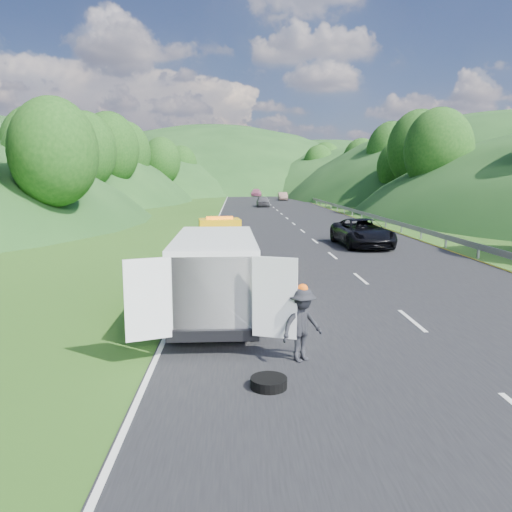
{
  "coord_description": "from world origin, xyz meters",
  "views": [
    {
      "loc": [
        -2.04,
        -15.72,
        4.12
      ],
      "look_at": [
        -1.35,
        1.99,
        1.3
      ],
      "focal_mm": 35.0,
      "sensor_mm": 36.0,
      "label": 1
    }
  ],
  "objects_px": {
    "tow_truck": "(222,243)",
    "passing_suv": "(362,247)",
    "white_van": "(215,272)",
    "spare_tire": "(269,388)",
    "child": "(230,319)",
    "woman": "(203,294)",
    "worker": "(302,361)",
    "suitcase": "(158,291)"
  },
  "relations": [
    {
      "from": "woman",
      "to": "child",
      "type": "xyz_separation_m",
      "value": [
        1.01,
        -3.21,
        0.0
      ]
    },
    {
      "from": "white_van",
      "to": "worker",
      "type": "distance_m",
      "value": 4.3
    },
    {
      "from": "child",
      "to": "passing_suv",
      "type": "distance_m",
      "value": 16.91
    },
    {
      "from": "white_van",
      "to": "passing_suv",
      "type": "xyz_separation_m",
      "value": [
        8.09,
        15.02,
        -1.39
      ]
    },
    {
      "from": "white_van",
      "to": "child",
      "type": "relative_size",
      "value": 7.68
    },
    {
      "from": "white_van",
      "to": "spare_tire",
      "type": "distance_m",
      "value": 5.26
    },
    {
      "from": "woman",
      "to": "child",
      "type": "distance_m",
      "value": 3.37
    },
    {
      "from": "worker",
      "to": "suitcase",
      "type": "relative_size",
      "value": 3.07
    },
    {
      "from": "passing_suv",
      "to": "child",
      "type": "bearing_deg",
      "value": -119.96
    },
    {
      "from": "worker",
      "to": "spare_tire",
      "type": "bearing_deg",
      "value": -152.87
    },
    {
      "from": "spare_tire",
      "to": "passing_suv",
      "type": "distance_m",
      "value": 21.09
    },
    {
      "from": "white_van",
      "to": "passing_suv",
      "type": "bearing_deg",
      "value": 60.64
    },
    {
      "from": "white_van",
      "to": "woman",
      "type": "height_order",
      "value": "white_van"
    },
    {
      "from": "worker",
      "to": "woman",
      "type": "bearing_deg",
      "value": 79.24
    },
    {
      "from": "child",
      "to": "passing_suv",
      "type": "height_order",
      "value": "passing_suv"
    },
    {
      "from": "suitcase",
      "to": "passing_suv",
      "type": "xyz_separation_m",
      "value": [
        10.15,
        12.53,
        -0.27
      ]
    },
    {
      "from": "white_van",
      "to": "spare_tire",
      "type": "bearing_deg",
      "value": -76.94
    },
    {
      "from": "child",
      "to": "worker",
      "type": "height_order",
      "value": "worker"
    },
    {
      "from": "woman",
      "to": "passing_suv",
      "type": "relative_size",
      "value": 0.28
    },
    {
      "from": "worker",
      "to": "passing_suv",
      "type": "xyz_separation_m",
      "value": [
        6.02,
        18.52,
        0.0
      ]
    },
    {
      "from": "tow_truck",
      "to": "white_van",
      "type": "xyz_separation_m",
      "value": [
        0.07,
        -8.51,
        0.28
      ]
    },
    {
      "from": "tow_truck",
      "to": "passing_suv",
      "type": "relative_size",
      "value": 0.93
    },
    {
      "from": "white_van",
      "to": "spare_tire",
      "type": "relative_size",
      "value": 9.52
    },
    {
      "from": "woman",
      "to": "white_van",
      "type": "bearing_deg",
      "value": -169.86
    },
    {
      "from": "white_van",
      "to": "woman",
      "type": "relative_size",
      "value": 4.19
    },
    {
      "from": "white_van",
      "to": "spare_tire",
      "type": "height_order",
      "value": "white_van"
    },
    {
      "from": "white_van",
      "to": "suitcase",
      "type": "distance_m",
      "value": 3.41
    },
    {
      "from": "spare_tire",
      "to": "white_van",
      "type": "bearing_deg",
      "value": 104.1
    },
    {
      "from": "spare_tire",
      "to": "suitcase",
      "type": "bearing_deg",
      "value": 113.94
    },
    {
      "from": "child",
      "to": "worker",
      "type": "xyz_separation_m",
      "value": [
        1.65,
        -3.45,
        0.0
      ]
    },
    {
      "from": "suitcase",
      "to": "spare_tire",
      "type": "xyz_separation_m",
      "value": [
        3.29,
        -7.41,
        -0.27
      ]
    },
    {
      "from": "tow_truck",
      "to": "woman",
      "type": "height_order",
      "value": "tow_truck"
    },
    {
      "from": "white_van",
      "to": "suitcase",
      "type": "height_order",
      "value": "white_van"
    },
    {
      "from": "child",
      "to": "suitcase",
      "type": "bearing_deg",
      "value": 145.19
    },
    {
      "from": "tow_truck",
      "to": "spare_tire",
      "type": "bearing_deg",
      "value": -91.3
    },
    {
      "from": "woman",
      "to": "suitcase",
      "type": "xyz_separation_m",
      "value": [
        -1.47,
        -0.67,
        0.27
      ]
    },
    {
      "from": "woman",
      "to": "child",
      "type": "height_order",
      "value": "woman"
    },
    {
      "from": "white_van",
      "to": "tow_truck",
      "type": "bearing_deg",
      "value": 89.43
    },
    {
      "from": "tow_truck",
      "to": "woman",
      "type": "bearing_deg",
      "value": -102.39
    },
    {
      "from": "suitcase",
      "to": "worker",
      "type": "bearing_deg",
      "value": -55.41
    },
    {
      "from": "worker",
      "to": "suitcase",
      "type": "bearing_deg",
      "value": 92.05
    },
    {
      "from": "woman",
      "to": "passing_suv",
      "type": "height_order",
      "value": "woman"
    }
  ]
}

